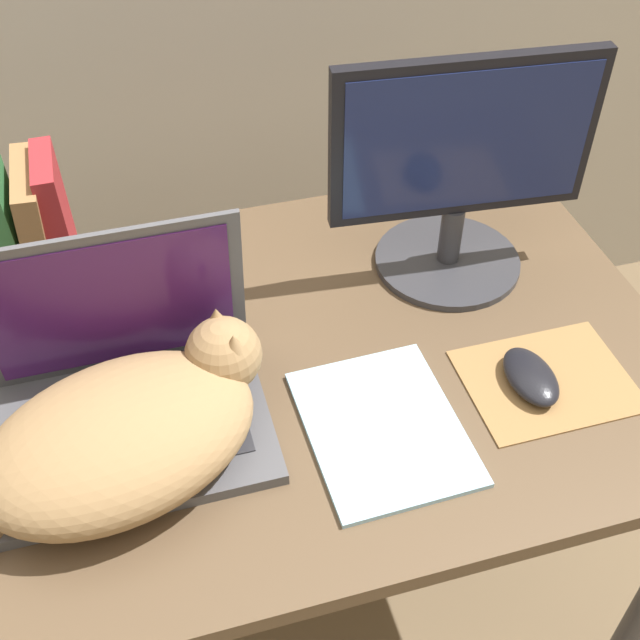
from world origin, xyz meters
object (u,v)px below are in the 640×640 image
object	(u,v)px
laptop	(128,394)
notepad	(383,427)
cat	(128,432)
book_row	(38,228)
computer_mouse	(531,376)
external_monitor	(460,172)

from	to	relation	value
laptop	notepad	size ratio (longest dim) A/B	1.35
cat	book_row	bearing A→B (deg)	102.45
book_row	laptop	bearing A→B (deg)	-73.90
computer_mouse	book_row	size ratio (longest dim) A/B	0.50
laptop	book_row	distance (m)	0.34
cat	computer_mouse	xyz separation A→B (m)	(0.54, -0.01, -0.05)
laptop	computer_mouse	xyz separation A→B (m)	(0.54, -0.09, -0.03)
computer_mouse	notepad	world-z (taller)	computer_mouse
computer_mouse	notepad	distance (m)	0.22
computer_mouse	book_row	distance (m)	0.76
external_monitor	book_row	bearing A→B (deg)	168.27
computer_mouse	book_row	xyz separation A→B (m)	(-0.63, 0.41, 0.09)
external_monitor	laptop	bearing A→B (deg)	-160.50
book_row	notepad	bearing A→B (deg)	-46.21
external_monitor	computer_mouse	size ratio (longest dim) A/B	3.56
cat	notepad	world-z (taller)	cat
computer_mouse	cat	bearing A→B (deg)	178.46
laptop	computer_mouse	distance (m)	0.55
laptop	notepad	bearing A→B (deg)	-18.97
computer_mouse	book_row	bearing A→B (deg)	147.14
cat	book_row	size ratio (longest dim) A/B	1.96
cat	book_row	world-z (taller)	book_row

